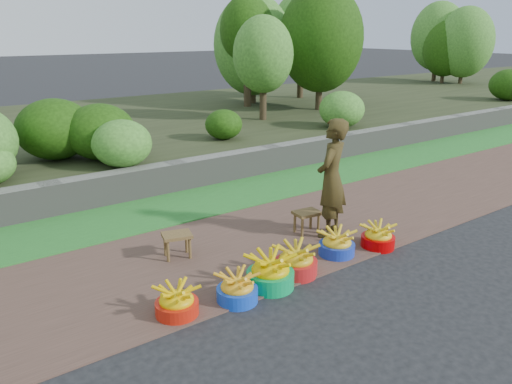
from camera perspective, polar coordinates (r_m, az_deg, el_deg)
ground_plane at (r=6.31m, az=8.57°, el=-9.15°), size 120.00×120.00×0.00m
dirt_shoulder at (r=7.15m, az=1.55°, el=-5.45°), size 80.00×2.50×0.02m
grass_verge at (r=8.71m, az=-6.49°, el=-1.11°), size 80.00×1.50×0.04m
retaining_wall at (r=9.35m, az=-9.13°, el=1.76°), size 80.00×0.35×0.55m
earth_bank at (r=13.79m, az=-18.56°, el=6.21°), size 80.00×10.00×0.50m
basin_a at (r=5.39m, az=-9.05°, el=-12.36°), size 0.46×0.46×0.34m
basin_b at (r=5.58m, az=-2.17°, el=-11.00°), size 0.46×0.46×0.34m
basin_c at (r=5.85m, az=1.65°, el=-9.18°), size 0.56×0.56×0.41m
basin_d at (r=6.15m, az=4.59°, el=-7.90°), size 0.52×0.52×0.39m
basin_e at (r=6.71m, az=9.22°, el=-5.93°), size 0.48×0.48×0.36m
basin_f at (r=7.07m, az=13.78°, el=-5.01°), size 0.46×0.46×0.34m
stool_left at (r=6.58m, az=-9.01°, el=-5.27°), size 0.44×0.38×0.33m
stool_right at (r=7.31m, az=5.83°, el=-2.72°), size 0.40×0.33×0.33m
vendor_woman at (r=7.09m, az=8.63°, el=1.54°), size 0.74×0.65×1.70m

